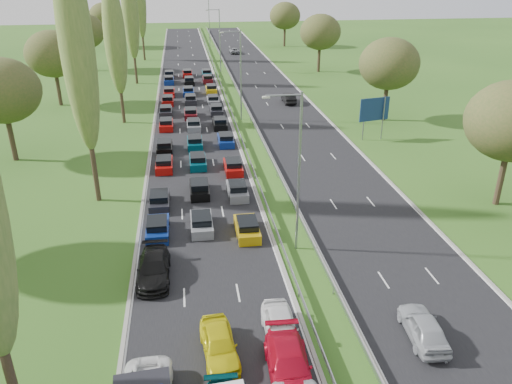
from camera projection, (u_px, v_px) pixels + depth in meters
ground at (240, 116)px, 71.17m from camera, size 260.00×260.00×0.00m
near_carriageway at (192, 113)px, 72.53m from camera, size 10.50×215.00×0.04m
far_carriageway at (283, 109)px, 74.31m from camera, size 10.50×215.00×0.04m
central_reservation at (238, 108)px, 73.19m from camera, size 2.36×215.00×0.32m
lamp_columns at (241, 76)px, 66.88m from camera, size 0.18×140.18×12.00m
poplar_row at (102, 39)px, 53.27m from camera, size 2.80×127.80×22.44m
woodland_right at (417, 76)px, 58.56m from camera, size 8.00×153.00×11.10m
traffic_queue_fill at (192, 119)px, 68.00m from camera, size 9.09×67.30×0.80m
near_car_3 at (154, 268)px, 33.93m from camera, size 2.24×5.36×1.55m
near_car_8 at (219, 344)px, 27.14m from camera, size 2.19×4.67×1.54m
near_car_11 at (289, 365)px, 25.69m from camera, size 2.47×5.57×1.59m
near_car_12 at (281, 328)px, 28.34m from camera, size 1.95×4.70×1.59m
far_car_0 at (424, 327)px, 28.39m from camera, size 2.22×4.72×1.56m
far_car_1 at (289, 98)px, 77.52m from camera, size 1.72×4.75×1.56m
far_car_2 at (234, 51)px, 121.34m from camera, size 2.23×4.74×1.31m
direction_sign at (374, 111)px, 60.06m from camera, size 3.93×0.96×5.20m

